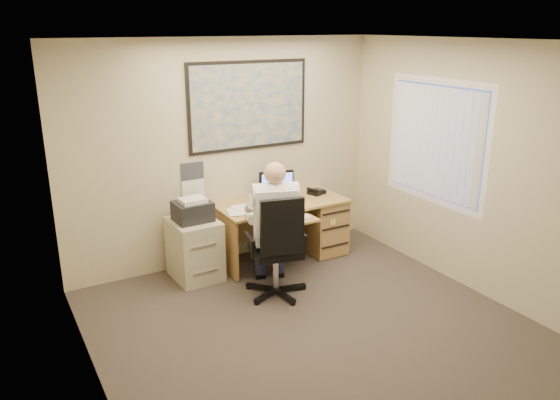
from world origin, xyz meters
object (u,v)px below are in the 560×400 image
office_chair (279,266)px  person (274,230)px  desk (303,220)px  filing_cabinet (194,244)px

office_chair → person: (-0.01, 0.08, 0.40)m
person → desk: bearing=61.8°
desk → filing_cabinet: 1.48m
desk → person: size_ratio=1.08×
filing_cabinet → person: 1.05m
filing_cabinet → office_chair: (0.63, -0.87, -0.08)m
desk → office_chair: office_chair is taller
desk → filing_cabinet: desk is taller
desk → person: 1.21m
desk → filing_cabinet: (-1.48, 0.00, -0.02)m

